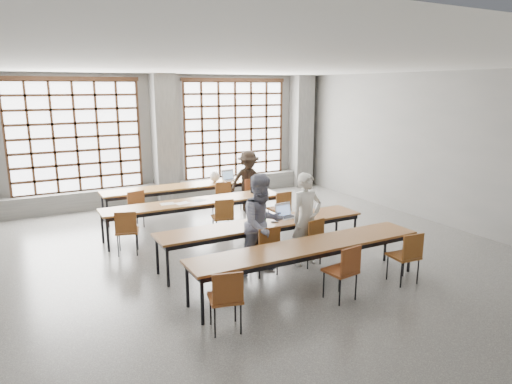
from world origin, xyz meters
TOP-DOWN VIEW (x-y plane):
  - floor at (0.00, 0.00)m, footprint 11.00×11.00m
  - ceiling at (0.00, 0.00)m, footprint 11.00×11.00m
  - wall_back at (0.00, 5.50)m, footprint 10.00×0.00m
  - wall_right at (5.00, 0.00)m, footprint 0.00×11.00m
  - column_mid at (0.00, 5.22)m, footprint 0.60×0.55m
  - column_right at (4.50, 5.22)m, footprint 0.60×0.55m
  - window_left at (-2.25, 5.42)m, footprint 3.32×0.12m
  - window_right at (2.25, 5.42)m, footprint 3.32×0.12m
  - sill_ledge at (0.00, 5.30)m, footprint 9.80×0.35m
  - desk_row_a at (-0.03, 3.74)m, footprint 4.00×0.70m
  - desk_row_b at (-0.34, 2.09)m, footprint 4.00×0.70m
  - desk_row_c at (0.19, -0.01)m, footprint 4.00×0.70m
  - desk_row_d at (0.22, -1.40)m, footprint 4.00×0.70m
  - chair_back_left at (-1.42, 3.12)m, footprint 0.49×0.49m
  - chair_back_mid at (0.76, 3.12)m, footprint 0.46×0.47m
  - chair_back_right at (1.56, 3.11)m, footprint 0.46×0.46m
  - chair_mid_left at (-1.97, 1.46)m, footprint 0.52×0.52m
  - chair_mid_centre at (0.04, 1.46)m, footprint 0.49×0.50m
  - chair_mid_right at (1.46, 1.46)m, footprint 0.43×0.43m
  - chair_front_left at (-0.11, -0.64)m, footprint 0.43×0.44m
  - chair_front_right at (0.81, -0.64)m, footprint 0.51×0.51m
  - chair_near_left at (-1.49, -2.03)m, footprint 0.51×0.51m
  - chair_near_mid at (0.43, -2.03)m, footprint 0.47×0.47m
  - chair_near_right at (1.72, -2.03)m, footprint 0.45×0.46m
  - student_male at (0.79, -0.51)m, footprint 0.61×0.41m
  - student_female at (-0.11, -0.51)m, footprint 0.91×0.75m
  - student_back at (1.57, 3.24)m, footprint 1.05×0.66m
  - laptop_front at (0.73, 0.10)m, footprint 0.39×0.34m
  - laptop_back at (1.31, 3.85)m, footprint 0.39×0.35m
  - mouse at (1.14, -0.03)m, footprint 0.12×0.10m
  - green_box at (0.14, 0.07)m, footprint 0.26×0.14m
  - phone at (0.37, -0.11)m, footprint 0.14×0.09m
  - paper_sheet_a at (-0.94, 2.14)m, footprint 0.31×0.23m
  - paper_sheet_b at (-0.64, 2.04)m, footprint 0.34×0.27m
  - paper_sheet_c at (-0.24, 2.09)m, footprint 0.36×0.31m
  - backpack at (1.26, 2.14)m, footprint 0.35×0.25m
  - plastic_bag at (0.87, 3.79)m, footprint 0.31×0.27m
  - red_pouch at (-1.48, -1.95)m, footprint 0.21×0.12m

SIDE VIEW (x-z plane):
  - floor at x=0.00m, z-range 0.00..0.00m
  - sill_ledge at x=0.00m, z-range 0.00..0.50m
  - red_pouch at x=-1.48m, z-range 0.47..0.53m
  - chair_back_left at x=-1.42m, z-range 0.10..0.98m
  - chair_back_mid at x=0.76m, z-range 0.10..0.98m
  - chair_back_right at x=1.56m, z-range 0.10..0.98m
  - chair_mid_left at x=-1.97m, z-range 0.10..0.98m
  - chair_mid_centre at x=0.04m, z-range 0.10..0.98m
  - chair_mid_right at x=1.46m, z-range 0.10..0.98m
  - chair_front_left at x=-0.11m, z-range 0.10..0.98m
  - chair_front_right at x=0.81m, z-range 0.10..0.98m
  - chair_near_left at x=-1.49m, z-range 0.10..0.98m
  - chair_near_mid at x=0.43m, z-range 0.10..0.98m
  - chair_near_right at x=1.72m, z-range 0.10..0.98m
  - desk_row_a at x=-0.03m, z-range 0.30..1.03m
  - desk_row_b at x=-0.34m, z-range 0.30..1.03m
  - desk_row_c at x=0.19m, z-range 0.30..1.03m
  - desk_row_d at x=0.22m, z-range 0.30..1.03m
  - paper_sheet_a at x=-0.94m, z-range 0.73..0.73m
  - paper_sheet_b at x=-0.64m, z-range 0.73..0.73m
  - paper_sheet_c at x=-0.24m, z-range 0.73..0.73m
  - phone at x=0.37m, z-range 0.73..0.74m
  - mouse at x=1.14m, z-range 0.73..0.77m
  - green_box at x=0.14m, z-range 0.73..0.82m
  - student_back at x=1.57m, z-range 0.00..1.56m
  - laptop_front at x=0.73m, z-range 0.66..0.92m
  - laptop_back at x=1.31m, z-range 0.66..0.92m
  - student_male at x=0.79m, z-range 0.00..1.67m
  - student_female at x=-0.11m, z-range 0.00..1.74m
  - plastic_bag at x=0.87m, z-range 0.73..1.02m
  - backpack at x=1.26m, z-range 0.73..1.13m
  - wall_back at x=0.00m, z-range -3.25..6.75m
  - wall_right at x=5.00m, z-range -3.75..7.25m
  - column_mid at x=0.00m, z-range 0.00..3.50m
  - column_right at x=4.50m, z-range 0.00..3.50m
  - window_left at x=-2.25m, z-range 0.40..3.40m
  - window_right at x=2.25m, z-range 0.40..3.40m
  - ceiling at x=0.00m, z-range 3.50..3.50m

